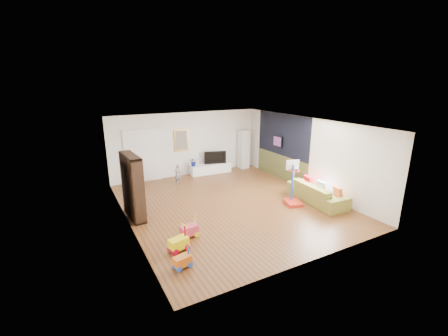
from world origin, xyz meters
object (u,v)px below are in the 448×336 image
sofa (317,193)px  media_console (211,169)px  bookshelf (133,187)px  basketball_hoop (294,183)px

sofa → media_console: bearing=24.2°
bookshelf → basketball_hoop: bearing=-21.1°
bookshelf → sofa: size_ratio=0.86×
media_console → basketball_hoop: size_ratio=1.24×
bookshelf → sofa: bookshelf is taller
media_console → sofa: 4.96m
media_console → basketball_hoop: 4.57m
media_console → bookshelf: bookshelf is taller
media_console → sofa: bearing=-66.6°
media_console → bookshelf: size_ratio=0.95×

